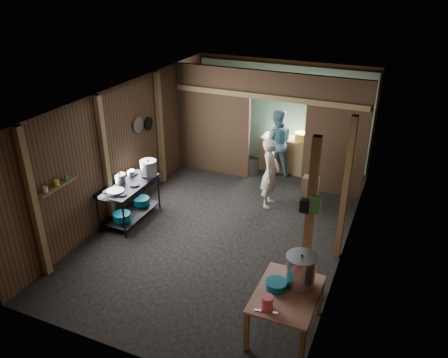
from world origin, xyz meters
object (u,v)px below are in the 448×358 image
at_px(prep_table, 285,312).
at_px(cook, 270,173).
at_px(yellow_tub, 302,136).
at_px(pink_bucket, 267,302).
at_px(stock_pot, 301,271).
at_px(stove_pot_large, 149,169).
at_px(gas_range, 130,202).

bearing_deg(prep_table, cook, 111.72).
distance_m(yellow_tub, cook, 1.88).
relative_size(yellow_tub, cook, 0.23).
bearing_deg(cook, pink_bucket, -166.20).
bearing_deg(pink_bucket, stock_pot, 66.75).
xyz_separation_m(stock_pot, pink_bucket, (-0.27, -0.62, -0.14)).
relative_size(pink_bucket, yellow_tub, 0.55).
relative_size(stock_pot, cook, 0.33).
bearing_deg(stove_pot_large, gas_range, -108.73).
distance_m(stock_pot, yellow_tub, 5.16).
relative_size(prep_table, yellow_tub, 3.38).
xyz_separation_m(pink_bucket, cook, (-1.19, 3.76, -0.02)).
bearing_deg(prep_table, yellow_tub, 102.64).
bearing_deg(pink_bucket, stove_pot_large, 142.67).
bearing_deg(cook, yellow_tub, -8.98).
height_order(prep_table, yellow_tub, yellow_tub).
height_order(pink_bucket, cook, cook).
xyz_separation_m(prep_table, yellow_tub, (-1.17, 5.23, 0.61)).
xyz_separation_m(stove_pot_large, pink_bucket, (3.39, -2.58, -0.18)).
height_order(stock_pot, cook, cook).
height_order(gas_range, stock_pot, stock_pot).
height_order(prep_table, stock_pot, stock_pot).
distance_m(stove_pot_large, stock_pot, 4.15).
xyz_separation_m(gas_range, prep_table, (3.71, -1.69, -0.06)).
xyz_separation_m(stock_pot, cook, (-1.45, 3.14, -0.16)).
height_order(stove_pot_large, pink_bucket, stove_pot_large).
distance_m(gas_range, stock_pot, 4.12).
bearing_deg(stove_pot_large, stock_pot, -28.29).
relative_size(stock_pot, pink_bucket, 2.69).
xyz_separation_m(prep_table, stock_pot, (0.11, 0.23, 0.57)).
distance_m(gas_range, pink_bucket, 4.14).
bearing_deg(gas_range, prep_table, -24.52).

